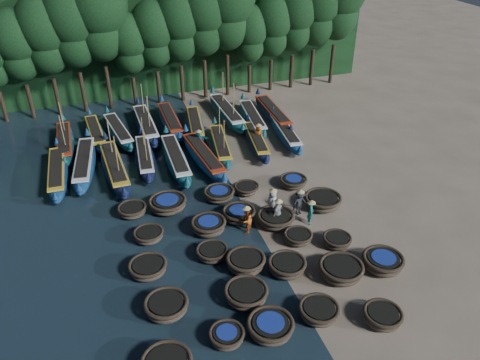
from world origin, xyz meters
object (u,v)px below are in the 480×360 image
object	(u,v)px
coracle_9	(383,262)
long_boat_17	(273,113)
coracle_12	(246,262)
coracle_6	(246,294)
fisherman_0	(273,201)
coracle_4	(383,316)
coracle_11	(212,252)
coracle_3	(319,311)
coracle_24	(293,181)
fisherman_5	(199,140)
long_boat_4	(176,159)
long_boat_9	(65,142)
fisherman_3	(300,202)
long_boat_10	(96,133)
fisherman_2	(246,219)
long_boat_16	(253,118)
coracle_17	(239,214)
long_boat_14	(195,124)
coracle_5	(166,306)
fisherman_4	(278,211)
long_boat_12	(146,125)
coracle_1	(227,336)
coracle_16	(209,225)
fisherman_1	(311,211)
coracle_14	(337,240)
coracle_8	(341,270)
long_boat_7	(256,141)
long_boat_8	(285,133)
coracle_23	(247,188)
coracle_22	(219,194)
coracle_13	(298,237)
long_boat_0	(57,172)
long_boat_5	(203,156)
long_boat_6	(221,145)
coracle_21	(168,204)
long_boat_15	(226,112)
coracle_7	(287,266)
coracle_18	(276,218)
coracle_20	(132,210)
coracle_10	(148,268)
long_boat_2	(115,167)
coracle_15	(149,235)
long_boat_3	(145,157)
long_boat_1	(85,163)
long_boat_13	(170,121)

from	to	relation	value
coracle_9	long_boat_17	xyz separation A→B (m)	(1.54, 20.13, 0.11)
long_boat_17	coracle_12	bearing A→B (deg)	-114.26
coracle_6	coracle_12	xyz separation A→B (m)	(0.72, 2.19, 0.04)
long_boat_17	fisherman_0	bearing A→B (deg)	-110.16
coracle_4	coracle_11	bearing A→B (deg)	132.74
coracle_3	long_boat_17	xyz separation A→B (m)	(6.34, 22.15, 0.19)
coracle_24	fisherman_5	distance (m)	8.84
long_boat_4	long_boat_9	world-z (taller)	long_boat_9
fisherman_3	long_boat_10	bearing A→B (deg)	110.99
coracle_11	fisherman_2	xyz separation A→B (m)	(2.55, 1.63, 0.56)
coracle_11	long_boat_16	xyz separation A→B (m)	(8.05, 16.10, 0.19)
coracle_17	long_boat_14	xyz separation A→B (m)	(0.45, 13.53, 0.09)
coracle_5	fisherman_4	size ratio (longest dim) A/B	1.16
long_boat_4	fisherman_2	size ratio (longest dim) A/B	4.39
coracle_12	long_boat_12	size ratio (longest dim) A/B	0.24
coracle_1	fisherman_3	world-z (taller)	fisherman_3
coracle_16	fisherman_1	size ratio (longest dim) A/B	1.19
coracle_14	fisherman_1	xyz separation A→B (m)	(-0.56, 2.42, 0.54)
coracle_9	coracle_12	size ratio (longest dim) A/B	1.24
coracle_8	long_boat_7	xyz separation A→B (m)	(0.80, 15.48, 0.04)
long_boat_8	long_boat_12	size ratio (longest dim) A/B	0.89
coracle_23	long_boat_10	distance (m)	14.94
coracle_22	fisherman_3	xyz separation A→B (m)	(4.38, -3.20, 0.49)
coracle_1	fisherman_5	distance (m)	18.90
coracle_13	coracle_11	bearing A→B (deg)	177.34
long_boat_0	long_boat_5	xyz separation A→B (m)	(10.44, -0.99, 0.03)
long_boat_12	coracle_12	bearing A→B (deg)	-83.27
coracle_3	coracle_4	xyz separation A→B (m)	(2.73, -1.22, -0.01)
long_boat_6	long_boat_7	xyz separation A→B (m)	(2.96, -0.10, -0.02)
coracle_24	long_boat_8	distance (m)	7.40
coracle_5	long_boat_5	size ratio (longest dim) A/B	0.25
coracle_21	long_boat_15	world-z (taller)	long_boat_15
coracle_7	long_boat_14	world-z (taller)	long_boat_14
long_boat_0	coracle_18	bearing A→B (deg)	-37.17
long_boat_0	long_boat_8	world-z (taller)	long_boat_0
long_boat_4	long_boat_6	size ratio (longest dim) A/B	1.11
coracle_6	coracle_20	world-z (taller)	coracle_6
coracle_21	fisherman_1	xyz separation A→B (m)	(8.08, -4.17, 0.44)
coracle_10	fisherman_1	distance (m)	10.30
coracle_4	long_boat_2	xyz separation A→B (m)	(-10.78, 17.95, 0.21)
coracle_16	coracle_22	distance (m)	3.58
coracle_9	coracle_22	distance (m)	11.37
coracle_16	coracle_20	size ratio (longest dim) A/B	1.14
coracle_15	fisherman_0	xyz separation A→B (m)	(7.87, 0.23, 0.57)
coracle_7	fisherman_3	bearing A→B (deg)	58.91
long_boat_7	long_boat_8	distance (m)	2.84
long_boat_3	long_boat_15	distance (m)	10.13
coracle_8	coracle_21	size ratio (longest dim) A/B	1.12
long_boat_1	long_boat_4	world-z (taller)	long_boat_1
coracle_1	long_boat_13	world-z (taller)	long_boat_13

